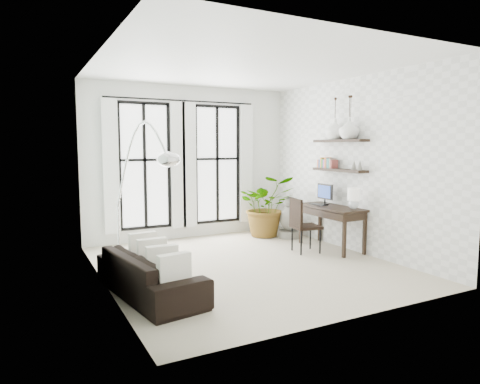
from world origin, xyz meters
TOP-DOWN VIEW (x-y plane):
  - floor at (0.00, 0.00)m, footprint 5.00×5.00m
  - ceiling at (0.00, 0.00)m, footprint 5.00×5.00m
  - wall_left at (-2.25, 0.00)m, footprint 0.00×5.00m
  - wall_right at (2.25, 0.00)m, footprint 0.00×5.00m
  - wall_back at (0.00, 2.50)m, footprint 4.50×0.00m
  - windows at (-0.20, 2.43)m, footprint 3.26×0.13m
  - wall_shelves at (2.11, 0.27)m, footprint 0.25×1.30m
  - sofa at (-1.80, -0.67)m, footprint 1.05×2.04m
  - throw_pillows at (-1.70, -0.67)m, footprint 0.40×1.52m
  - plant at (1.47, 1.81)m, footprint 1.48×1.38m
  - desk at (1.94, 0.18)m, footprint 0.59×1.39m
  - desk_chair at (1.30, 0.27)m, footprint 0.55×0.55m
  - arc_lamp at (-1.70, 0.05)m, footprint 0.73×1.69m
  - buddha at (1.85, 1.46)m, footprint 0.49×0.49m
  - vase_a at (2.11, -0.02)m, footprint 0.37×0.37m
  - vase_b at (2.11, 0.38)m, footprint 0.37×0.37m

SIDE VIEW (x-z plane):
  - floor at x=0.00m, z-range 0.00..0.00m
  - sofa at x=-1.80m, z-range 0.00..0.57m
  - buddha at x=1.85m, z-range -0.07..0.81m
  - throw_pillows at x=-1.70m, z-range 0.30..0.70m
  - desk_chair at x=1.30m, z-range 0.07..1.07m
  - plant at x=1.47m, z-range 0.00..1.33m
  - desk at x=1.94m, z-range 0.15..1.36m
  - windows at x=-0.20m, z-range 0.24..2.88m
  - wall_left at x=-2.25m, z-range -0.90..4.10m
  - wall_right at x=2.25m, z-range -0.90..4.10m
  - wall_back at x=0.00m, z-range -0.65..3.85m
  - wall_shelves at x=2.11m, z-range 1.43..2.03m
  - arc_lamp at x=-1.70m, z-range 0.64..2.94m
  - vase_a at x=2.11m, z-range 2.07..2.46m
  - vase_b at x=2.11m, z-range 2.07..2.46m
  - ceiling at x=0.00m, z-range 3.20..3.20m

